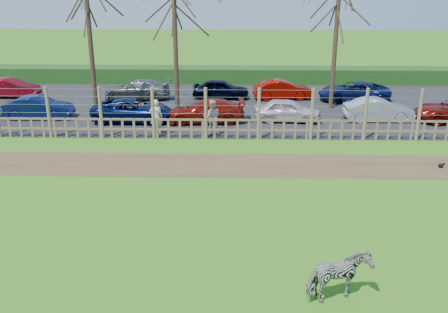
{
  "coord_description": "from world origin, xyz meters",
  "views": [
    {
      "loc": [
        1.44,
        -14.78,
        7.37
      ],
      "look_at": [
        1.0,
        2.5,
        1.1
      ],
      "focal_mm": 40.0,
      "sensor_mm": 36.0,
      "label": 1
    }
  ],
  "objects_px": {
    "crow": "(441,165)",
    "car_4": "(288,110)",
    "visitor_a": "(156,117)",
    "car_3": "(206,111)",
    "car_1": "(39,107)",
    "car_2": "(133,110)",
    "zebra": "(338,277)",
    "car_12": "(354,92)",
    "car_10": "(221,89)",
    "car_7": "(10,88)",
    "tree_right": "(337,17)",
    "car_9": "(137,89)",
    "car_5": "(379,110)",
    "tree_mid": "(175,24)",
    "car_11": "(282,90)",
    "tree_left": "(88,11)",
    "visitor_b": "(212,117)"
  },
  "relations": [
    {
      "from": "zebra",
      "to": "car_7",
      "type": "height_order",
      "value": "zebra"
    },
    {
      "from": "tree_left",
      "to": "car_2",
      "type": "distance_m",
      "value": 5.77
    },
    {
      "from": "zebra",
      "to": "car_9",
      "type": "relative_size",
      "value": 0.37
    },
    {
      "from": "car_5",
      "to": "car_11",
      "type": "distance_m",
      "value": 6.78
    },
    {
      "from": "tree_left",
      "to": "visitor_a",
      "type": "bearing_deg",
      "value": -43.74
    },
    {
      "from": "visitor_b",
      "to": "car_2",
      "type": "xyz_separation_m",
      "value": [
        -4.34,
        2.23,
        -0.26
      ]
    },
    {
      "from": "car_3",
      "to": "car_10",
      "type": "xyz_separation_m",
      "value": [
        0.64,
        5.51,
        0.0
      ]
    },
    {
      "from": "zebra",
      "to": "visitor_a",
      "type": "height_order",
      "value": "visitor_a"
    },
    {
      "from": "crow",
      "to": "tree_right",
      "type": "bearing_deg",
      "value": 106.31
    },
    {
      "from": "zebra",
      "to": "car_12",
      "type": "height_order",
      "value": "zebra"
    },
    {
      "from": "car_3",
      "to": "car_5",
      "type": "relative_size",
      "value": 1.14
    },
    {
      "from": "car_1",
      "to": "car_2",
      "type": "xyz_separation_m",
      "value": [
        5.23,
        -0.48,
        0.0
      ]
    },
    {
      "from": "car_7",
      "to": "car_11",
      "type": "height_order",
      "value": "same"
    },
    {
      "from": "crow",
      "to": "car_3",
      "type": "bearing_deg",
      "value": 147.41
    },
    {
      "from": "visitor_a",
      "to": "car_3",
      "type": "relative_size",
      "value": 0.42
    },
    {
      "from": "zebra",
      "to": "crow",
      "type": "height_order",
      "value": "zebra"
    },
    {
      "from": "tree_mid",
      "to": "zebra",
      "type": "distance_m",
      "value": 19.48
    },
    {
      "from": "tree_mid",
      "to": "visitor_a",
      "type": "distance_m",
      "value": 6.28
    },
    {
      "from": "car_12",
      "to": "car_10",
      "type": "bearing_deg",
      "value": -88.31
    },
    {
      "from": "visitor_b",
      "to": "car_9",
      "type": "relative_size",
      "value": 0.42
    },
    {
      "from": "car_4",
      "to": "car_12",
      "type": "height_order",
      "value": "same"
    },
    {
      "from": "crow",
      "to": "car_5",
      "type": "distance_m",
      "value": 7.0
    },
    {
      "from": "zebra",
      "to": "visitor_a",
      "type": "bearing_deg",
      "value": 2.55
    },
    {
      "from": "tree_left",
      "to": "zebra",
      "type": "distance_m",
      "value": 20.6
    },
    {
      "from": "visitor_a",
      "to": "car_11",
      "type": "bearing_deg",
      "value": -131.74
    },
    {
      "from": "tree_right",
      "to": "crow",
      "type": "height_order",
      "value": "tree_right"
    },
    {
      "from": "crow",
      "to": "car_7",
      "type": "bearing_deg",
      "value": 152.57
    },
    {
      "from": "tree_right",
      "to": "car_5",
      "type": "xyz_separation_m",
      "value": [
        2.06,
        -2.66,
        -4.6
      ]
    },
    {
      "from": "car_5",
      "to": "visitor_b",
      "type": "bearing_deg",
      "value": 105.18
    },
    {
      "from": "car_2",
      "to": "car_12",
      "type": "relative_size",
      "value": 1.0
    },
    {
      "from": "car_2",
      "to": "car_12",
      "type": "height_order",
      "value": "same"
    },
    {
      "from": "car_1",
      "to": "car_2",
      "type": "height_order",
      "value": "same"
    },
    {
      "from": "tree_mid",
      "to": "car_2",
      "type": "relative_size",
      "value": 1.58
    },
    {
      "from": "crow",
      "to": "car_11",
      "type": "relative_size",
      "value": 0.07
    },
    {
      "from": "car_4",
      "to": "car_11",
      "type": "bearing_deg",
      "value": 3.86
    },
    {
      "from": "car_3",
      "to": "visitor_b",
      "type": "bearing_deg",
      "value": 7.23
    },
    {
      "from": "visitor_a",
      "to": "visitor_b",
      "type": "xyz_separation_m",
      "value": [
        2.73,
        -0.02,
        0.0
      ]
    },
    {
      "from": "car_2",
      "to": "car_3",
      "type": "bearing_deg",
      "value": -91.15
    },
    {
      "from": "visitor_a",
      "to": "car_5",
      "type": "height_order",
      "value": "visitor_a"
    },
    {
      "from": "tree_mid",
      "to": "car_2",
      "type": "bearing_deg",
      "value": -128.23
    },
    {
      "from": "crow",
      "to": "car_4",
      "type": "xyz_separation_m",
      "value": [
        -5.62,
        6.69,
        0.54
      ]
    },
    {
      "from": "car_3",
      "to": "car_7",
      "type": "distance_m",
      "value": 13.94
    },
    {
      "from": "tree_right",
      "to": "car_10",
      "type": "bearing_deg",
      "value": 160.66
    },
    {
      "from": "zebra",
      "to": "crow",
      "type": "distance_m",
      "value": 10.76
    },
    {
      "from": "car_10",
      "to": "car_11",
      "type": "height_order",
      "value": "same"
    },
    {
      "from": "visitor_a",
      "to": "car_4",
      "type": "height_order",
      "value": "visitor_a"
    },
    {
      "from": "crow",
      "to": "car_1",
      "type": "xyz_separation_m",
      "value": [
        -19.12,
        6.93,
        0.54
      ]
    },
    {
      "from": "tree_right",
      "to": "car_1",
      "type": "height_order",
      "value": "tree_right"
    },
    {
      "from": "tree_left",
      "to": "car_1",
      "type": "xyz_separation_m",
      "value": [
        -2.81,
        -1.16,
        -4.98
      ]
    },
    {
      "from": "car_9",
      "to": "car_5",
      "type": "bearing_deg",
      "value": 75.61
    }
  ]
}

